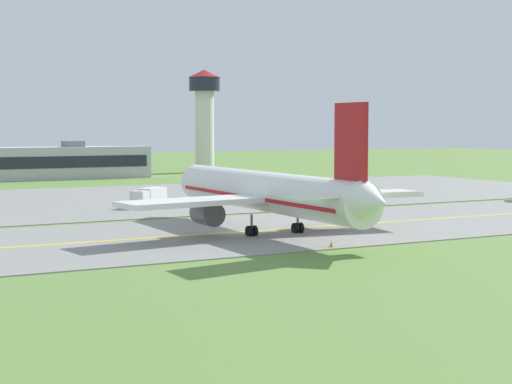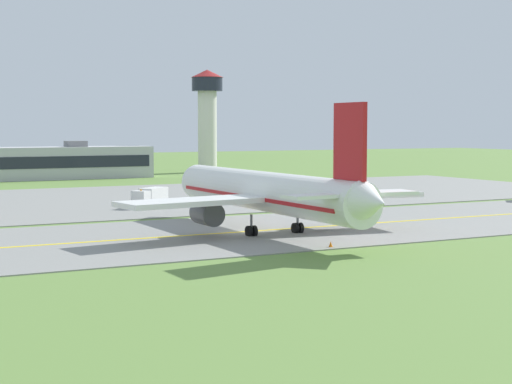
{
  "view_description": "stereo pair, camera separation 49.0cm",
  "coord_description": "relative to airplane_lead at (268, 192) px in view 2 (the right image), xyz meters",
  "views": [
    {
      "loc": [
        -37.0,
        -73.37,
        10.67
      ],
      "look_at": [
        2.49,
        0.82,
        4.0
      ],
      "focal_mm": 57.75,
      "sensor_mm": 36.0,
      "label": 1
    },
    {
      "loc": [
        -36.56,
        -73.6,
        10.67
      ],
      "look_at": [
        2.49,
        0.82,
        4.0
      ],
      "focal_mm": 57.75,
      "sensor_mm": 36.0,
      "label": 2
    }
  ],
  "objects": [
    {
      "name": "terminal_building",
      "position": [
        -3.26,
        95.92,
        -0.82
      ],
      "size": [
        51.35,
        8.9,
        7.77
      ],
      "color": "#B2B2B7",
      "rests_on": "ground"
    },
    {
      "name": "traffic_cone_near_edge",
      "position": [
        0.21,
        -11.31,
        -3.83
      ],
      "size": [
        0.44,
        0.44,
        0.6
      ],
      "primitive_type": "cone",
      "color": "orange",
      "rests_on": "ground"
    },
    {
      "name": "control_tower",
      "position": [
        40.75,
        104.73,
        10.46
      ],
      "size": [
        7.6,
        7.6,
        23.98
      ],
      "color": "silver",
      "rests_on": "ground"
    },
    {
      "name": "airplane_lead",
      "position": [
        0.0,
        0.0,
        0.0
      ],
      "size": [
        32.52,
        39.51,
        12.7
      ],
      "color": "white",
      "rests_on": "ground"
    },
    {
      "name": "service_truck_catering",
      "position": [
        18.89,
        41.13,
        -2.6
      ],
      "size": [
        4.17,
        6.33,
        2.6
      ],
      "color": "silver",
      "rests_on": "ground"
    },
    {
      "name": "apron_pad",
      "position": [
        7.51,
        43.66,
        -4.08
      ],
      "size": [
        140.0,
        52.0,
        0.1
      ],
      "primitive_type": "cube",
      "color": "gray",
      "rests_on": "ground"
    },
    {
      "name": "service_truck_baggage",
      "position": [
        -1.17,
        30.43,
        -2.6
      ],
      "size": [
        6.01,
        5.28,
        2.6
      ],
      "color": "silver",
      "rests_on": "ground"
    },
    {
      "name": "taxiway_strip",
      "position": [
        -2.49,
        1.66,
        -4.08
      ],
      "size": [
        240.0,
        28.0,
        0.1
      ],
      "primitive_type": "cube",
      "color": "gray",
      "rests_on": "ground"
    },
    {
      "name": "taxiway_centreline",
      "position": [
        -2.49,
        1.66,
        -4.03
      ],
      "size": [
        220.0,
        0.6,
        0.01
      ],
      "primitive_type": "cube",
      "color": "yellow",
      "rests_on": "taxiway_strip"
    },
    {
      "name": "ground_plane",
      "position": [
        -2.49,
        1.66,
        -4.13
      ],
      "size": [
        500.0,
        500.0,
        0.0
      ],
      "primitive_type": "plane",
      "color": "olive"
    }
  ]
}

